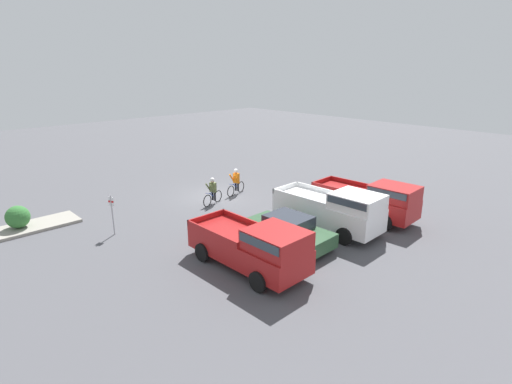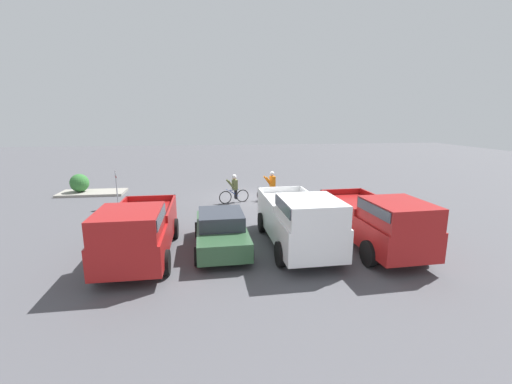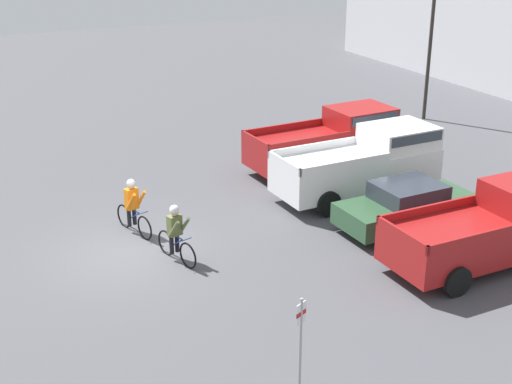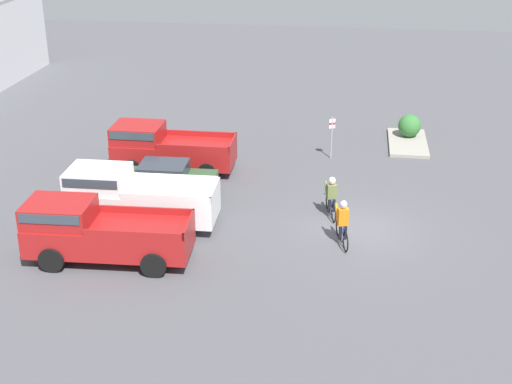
{
  "view_description": "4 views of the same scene",
  "coord_description": "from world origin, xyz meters",
  "px_view_note": "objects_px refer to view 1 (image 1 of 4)",
  "views": [
    {
      "loc": [
        14.73,
        19.11,
        7.86
      ],
      "look_at": [
        0.19,
        3.84,
        1.2
      ],
      "focal_mm": 28.0,
      "sensor_mm": 36.0,
      "label": 1
    },
    {
      "loc": [
        2.37,
        19.95,
        4.78
      ],
      "look_at": [
        0.19,
        3.84,
        1.2
      ],
      "focal_mm": 24.0,
      "sensor_mm": 36.0,
      "label": 2
    },
    {
      "loc": [
        17.54,
        -4.64,
        8.87
      ],
      "look_at": [
        0.19,
        3.84,
        1.2
      ],
      "focal_mm": 50.0,
      "sensor_mm": 36.0,
      "label": 3
    },
    {
      "loc": [
        -24.18,
        0.35,
        12.01
      ],
      "look_at": [
        0.19,
        3.84,
        1.2
      ],
      "focal_mm": 50.0,
      "sensor_mm": 36.0,
      "label": 4
    }
  ],
  "objects_px": {
    "cyclist_1": "(236,181)",
    "cyclist_0": "(213,191)",
    "sedan_0": "(288,230)",
    "pickup_truck_2": "(255,246)",
    "fire_lane_sign": "(112,211)",
    "shrub": "(18,217)",
    "pickup_truck_1": "(334,209)",
    "pickup_truck_0": "(371,199)"
  },
  "relations": [
    {
      "from": "cyclist_1",
      "to": "cyclist_0",
      "type": "bearing_deg",
      "value": 12.52
    },
    {
      "from": "cyclist_0",
      "to": "sedan_0",
      "type": "bearing_deg",
      "value": 81.88
    },
    {
      "from": "sedan_0",
      "to": "cyclist_0",
      "type": "bearing_deg",
      "value": -98.12
    },
    {
      "from": "pickup_truck_2",
      "to": "sedan_0",
      "type": "bearing_deg",
      "value": -165.73
    },
    {
      "from": "fire_lane_sign",
      "to": "shrub",
      "type": "relative_size",
      "value": 1.78
    },
    {
      "from": "pickup_truck_1",
      "to": "pickup_truck_2",
      "type": "relative_size",
      "value": 1.03
    },
    {
      "from": "sedan_0",
      "to": "cyclist_1",
      "type": "bearing_deg",
      "value": -113.62
    },
    {
      "from": "pickup_truck_1",
      "to": "shrub",
      "type": "height_order",
      "value": "pickup_truck_1"
    },
    {
      "from": "pickup_truck_2",
      "to": "shrub",
      "type": "bearing_deg",
      "value": -62.71
    },
    {
      "from": "pickup_truck_2",
      "to": "cyclist_1",
      "type": "distance_m",
      "value": 10.12
    },
    {
      "from": "pickup_truck_0",
      "to": "cyclist_1",
      "type": "xyz_separation_m",
      "value": [
        2.38,
        -8.25,
        -0.26
      ]
    },
    {
      "from": "sedan_0",
      "to": "fire_lane_sign",
      "type": "distance_m",
      "value": 8.5
    },
    {
      "from": "pickup_truck_1",
      "to": "shrub",
      "type": "distance_m",
      "value": 15.67
    },
    {
      "from": "fire_lane_sign",
      "to": "shrub",
      "type": "bearing_deg",
      "value": -49.47
    },
    {
      "from": "pickup_truck_0",
      "to": "sedan_0",
      "type": "xyz_separation_m",
      "value": [
        5.62,
        -0.85,
        -0.4
      ]
    },
    {
      "from": "pickup_truck_0",
      "to": "pickup_truck_2",
      "type": "relative_size",
      "value": 1.05
    },
    {
      "from": "pickup_truck_2",
      "to": "cyclist_1",
      "type": "xyz_separation_m",
      "value": [
        -6.03,
        -8.12,
        -0.23
      ]
    },
    {
      "from": "cyclist_1",
      "to": "pickup_truck_1",
      "type": "bearing_deg",
      "value": 86.87
    },
    {
      "from": "pickup_truck_1",
      "to": "pickup_truck_2",
      "type": "xyz_separation_m",
      "value": [
        5.6,
        0.27,
        -0.07
      ]
    },
    {
      "from": "fire_lane_sign",
      "to": "cyclist_0",
      "type": "bearing_deg",
      "value": -177.4
    },
    {
      "from": "sedan_0",
      "to": "cyclist_1",
      "type": "relative_size",
      "value": 2.36
    },
    {
      "from": "fire_lane_sign",
      "to": "pickup_truck_1",
      "type": "bearing_deg",
      "value": 138.95
    },
    {
      "from": "cyclist_1",
      "to": "fire_lane_sign",
      "type": "relative_size",
      "value": 0.9
    },
    {
      "from": "pickup_truck_1",
      "to": "pickup_truck_2",
      "type": "distance_m",
      "value": 5.61
    },
    {
      "from": "pickup_truck_0",
      "to": "cyclist_0",
      "type": "xyz_separation_m",
      "value": [
        4.63,
        -7.75,
        -0.29
      ]
    },
    {
      "from": "fire_lane_sign",
      "to": "cyclist_1",
      "type": "bearing_deg",
      "value": -174.74
    },
    {
      "from": "cyclist_0",
      "to": "fire_lane_sign",
      "type": "distance_m",
      "value": 6.31
    },
    {
      "from": "pickup_truck_0",
      "to": "cyclist_0",
      "type": "relative_size",
      "value": 3.29
    },
    {
      "from": "pickup_truck_1",
      "to": "sedan_0",
      "type": "xyz_separation_m",
      "value": [
        2.81,
        -0.44,
        -0.44
      ]
    },
    {
      "from": "pickup_truck_2",
      "to": "cyclist_1",
      "type": "height_order",
      "value": "pickup_truck_2"
    },
    {
      "from": "pickup_truck_0",
      "to": "cyclist_1",
      "type": "relative_size",
      "value": 3.1
    },
    {
      "from": "cyclist_0",
      "to": "cyclist_1",
      "type": "relative_size",
      "value": 0.94
    },
    {
      "from": "pickup_truck_0",
      "to": "cyclist_1",
      "type": "distance_m",
      "value": 8.59
    },
    {
      "from": "sedan_0",
      "to": "shrub",
      "type": "distance_m",
      "value": 13.43
    },
    {
      "from": "pickup_truck_1",
      "to": "shrub",
      "type": "bearing_deg",
      "value": -43.7
    },
    {
      "from": "cyclist_1",
      "to": "fire_lane_sign",
      "type": "distance_m",
      "value": 8.59
    },
    {
      "from": "pickup_truck_1",
      "to": "cyclist_1",
      "type": "relative_size",
      "value": 3.06
    },
    {
      "from": "fire_lane_sign",
      "to": "shrub",
      "type": "xyz_separation_m",
      "value": [
        3.21,
        -3.76,
        -0.51
      ]
    },
    {
      "from": "pickup_truck_1",
      "to": "fire_lane_sign",
      "type": "distance_m",
      "value": 10.76
    },
    {
      "from": "cyclist_1",
      "to": "shrub",
      "type": "bearing_deg",
      "value": -14.19
    },
    {
      "from": "pickup_truck_2",
      "to": "cyclist_0",
      "type": "height_order",
      "value": "pickup_truck_2"
    },
    {
      "from": "fire_lane_sign",
      "to": "sedan_0",
      "type": "bearing_deg",
      "value": 128.69
    }
  ]
}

